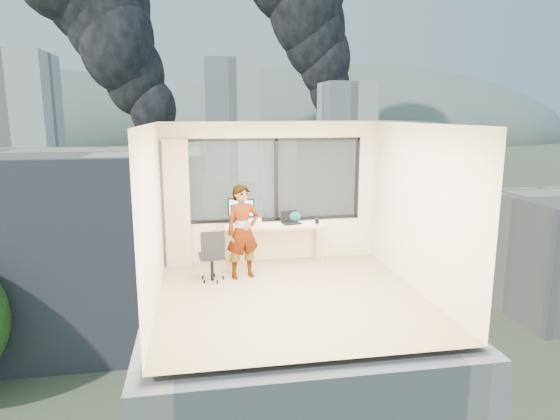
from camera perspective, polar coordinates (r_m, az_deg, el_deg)
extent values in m
cube|color=tan|center=(7.53, 1.33, -10.10)|extent=(4.00, 4.00, 0.01)
cube|color=white|center=(7.01, 1.42, 10.10)|extent=(4.00, 4.00, 0.01)
cube|color=#F6E0BE|center=(5.27, 5.62, -4.70)|extent=(4.00, 0.01, 2.60)
cube|color=#F6E0BE|center=(7.05, -14.78, -0.92)|extent=(0.01, 4.00, 2.60)
cube|color=#F6E0BE|center=(7.79, 15.96, 0.16)|extent=(0.01, 4.00, 2.60)
cube|color=beige|center=(8.91, -11.96, 0.72)|extent=(0.45, 0.14, 2.30)
cube|color=tan|center=(8.96, -0.73, -4.05)|extent=(1.80, 0.60, 0.75)
imported|color=#2D2D33|center=(8.18, -4.39, -2.56)|extent=(0.66, 0.52, 1.59)
cube|color=white|center=(8.98, -3.26, -1.30)|extent=(0.37, 0.32, 0.08)
cube|color=black|center=(8.66, -4.62, -2.03)|extent=(0.12, 0.06, 0.01)
cylinder|color=black|center=(8.97, 4.37, -1.30)|extent=(0.09, 0.09, 0.09)
ellipsoid|color=#0D5245|center=(9.08, 1.65, -0.79)|extent=(0.28, 0.21, 0.19)
cube|color=#515B3D|center=(127.98, -9.19, 3.63)|extent=(400.00, 400.00, 0.04)
cube|color=beige|center=(38.90, -20.89, -3.98)|extent=(16.00, 12.00, 14.00)
cube|color=silver|center=(47.63, 6.61, 0.64)|extent=(14.00, 13.00, 16.00)
cube|color=silver|center=(107.32, -28.47, 8.48)|extent=(14.00, 14.00, 28.00)
cube|color=silver|center=(127.23, -5.74, 10.45)|extent=(13.00, 13.00, 30.00)
cube|color=silver|center=(154.07, 7.76, 9.80)|extent=(15.00, 15.00, 26.00)
ellipsoid|color=slate|center=(348.14, -30.03, 7.04)|extent=(288.00, 216.00, 90.00)
ellipsoid|color=slate|center=(342.64, 7.43, 8.40)|extent=(300.00, 220.00, 96.00)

